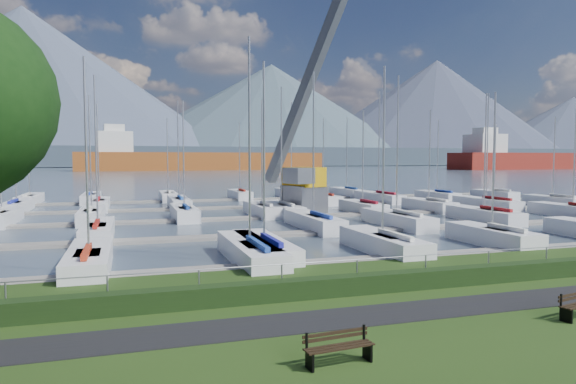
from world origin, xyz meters
name	(u,v)px	position (x,y,z in m)	size (l,w,h in m)	color
path	(423,310)	(0.00, -3.00, 0.01)	(160.00, 2.00, 0.04)	black
water	(146,168)	(0.00, 260.00, -0.40)	(800.00, 540.00, 0.20)	#3F4D5C
hedge	(385,282)	(0.00, -0.40, 0.35)	(80.00, 0.70, 0.70)	black
fence	(381,258)	(0.00, 0.00, 1.20)	(0.04, 0.04, 80.00)	gray
foothill	(142,157)	(0.00, 330.00, 6.00)	(900.00, 80.00, 12.00)	#3A4856
mountains	(148,105)	(7.35, 404.62, 46.68)	(1190.00, 360.00, 115.00)	#404F5E
docks	(240,219)	(0.00, 26.00, -0.22)	(90.00, 41.60, 0.25)	slate
bench_left	(338,347)	(-4.43, -6.28, 0.42)	(1.83, 0.58, 0.85)	black
crane	(304,155)	(6.93, 28.84, 5.33)	(7.64, 12.95, 22.35)	slate
cargo_ship_mid	(194,162)	(19.05, 212.09, 3.47)	(109.32, 26.39, 21.50)	brown
cargo_ship_east	(532,161)	(177.58, 183.62, 3.60)	(94.28, 21.17, 21.50)	maroon
sailboat_fleet	(223,155)	(-1.00, 28.51, 5.36)	(74.75, 49.73, 13.71)	silver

